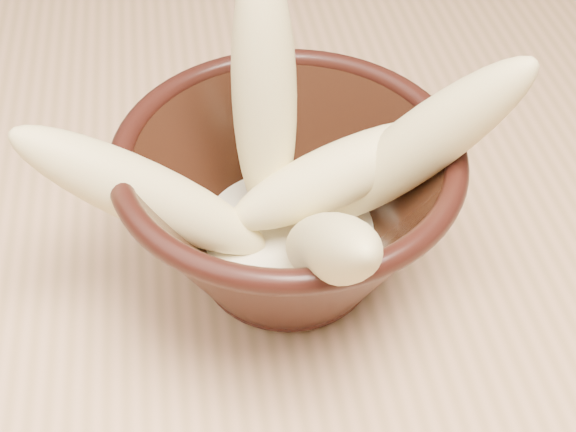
% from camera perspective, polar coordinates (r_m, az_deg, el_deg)
% --- Properties ---
extents(bowl, '(0.19, 0.19, 0.11)m').
position_cam_1_polar(bowl, '(0.46, 0.00, 0.80)').
color(bowl, black).
rests_on(bowl, table).
extents(milk_puddle, '(0.11, 0.11, 0.02)m').
position_cam_1_polar(milk_puddle, '(0.48, -0.00, -1.44)').
color(milk_puddle, beige).
rests_on(milk_puddle, bowl).
extents(banana_upright, '(0.04, 0.07, 0.16)m').
position_cam_1_polar(banana_upright, '(0.44, -1.69, 8.41)').
color(banana_upright, '#E3CA86').
rests_on(banana_upright, bowl).
extents(banana_left, '(0.15, 0.05, 0.12)m').
position_cam_1_polar(banana_left, '(0.44, -10.05, 1.53)').
color(banana_left, '#E3CA86').
rests_on(banana_left, bowl).
extents(banana_right, '(0.13, 0.08, 0.15)m').
position_cam_1_polar(banana_right, '(0.43, 9.00, 4.79)').
color(banana_right, '#E3CA86').
rests_on(banana_right, bowl).
extents(banana_across, '(0.13, 0.04, 0.08)m').
position_cam_1_polar(banana_across, '(0.45, 3.35, 2.86)').
color(banana_across, '#E3CA86').
rests_on(banana_across, bowl).
extents(banana_front, '(0.05, 0.13, 0.13)m').
position_cam_1_polar(banana_front, '(0.39, 2.91, -2.32)').
color(banana_front, '#E3CA86').
rests_on(banana_front, bowl).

